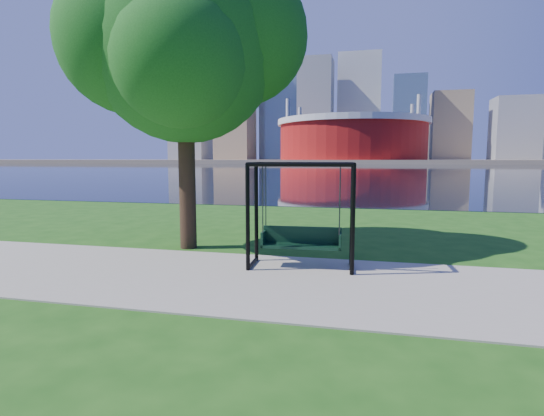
% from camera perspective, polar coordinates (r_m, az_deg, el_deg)
% --- Properties ---
extents(ground, '(900.00, 900.00, 0.00)m').
position_cam_1_polar(ground, '(8.58, 1.23, -8.98)').
color(ground, '#1E5114').
rests_on(ground, ground).
extents(path, '(120.00, 4.00, 0.03)m').
position_cam_1_polar(path, '(8.10, 0.47, -9.81)').
color(path, '#9E937F').
rests_on(path, ground).
extents(river, '(900.00, 180.00, 0.02)m').
position_cam_1_polar(river, '(110.12, 12.52, 5.23)').
color(river, black).
rests_on(river, ground).
extents(far_bank, '(900.00, 228.00, 2.00)m').
position_cam_1_polar(far_bank, '(314.09, 13.13, 6.17)').
color(far_bank, '#937F60').
rests_on(far_bank, ground).
extents(stadium, '(83.00, 83.00, 32.00)m').
position_cam_1_polar(stadium, '(243.65, 10.74, 9.27)').
color(stadium, maroon).
rests_on(stadium, far_bank).
extents(skyline, '(392.00, 66.00, 96.50)m').
position_cam_1_polar(skyline, '(329.24, 12.55, 12.27)').
color(skyline, gray).
rests_on(skyline, far_bank).
extents(swing, '(2.24, 1.08, 2.24)m').
position_cam_1_polar(swing, '(8.90, 3.99, -1.30)').
color(swing, black).
rests_on(swing, ground).
extents(park_tree, '(5.98, 5.40, 7.43)m').
position_cam_1_polar(park_tree, '(11.54, -11.87, 20.79)').
color(park_tree, black).
rests_on(park_tree, ground).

